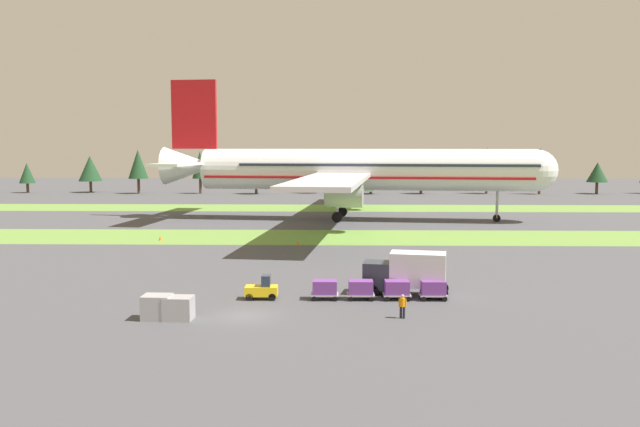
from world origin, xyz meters
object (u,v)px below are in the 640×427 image
at_px(airliner, 354,169).
at_px(catering_truck, 407,272).
at_px(cargo_dolly_lead, 325,288).
at_px(baggage_tug, 262,289).
at_px(uld_container_0, 157,307).
at_px(cargo_dolly_third, 397,288).
at_px(cargo_dolly_fourth, 433,288).
at_px(cargo_dolly_second, 361,288).
at_px(ground_crew_marshaller, 402,305).
at_px(taxiway_marker_1, 298,243).
at_px(uld_container_1, 179,308).
at_px(taxiway_marker_0, 160,238).

xyz_separation_m(airliner, catering_truck, (2.83, -54.82, -6.44)).
bearing_deg(cargo_dolly_lead, baggage_tug, 90.00).
distance_m(baggage_tug, uld_container_0, 9.21).
xyz_separation_m(airliner, baggage_tug, (-8.94, -56.61, -7.57)).
height_order(cargo_dolly_lead, cargo_dolly_third, same).
distance_m(airliner, cargo_dolly_fourth, 57.14).
relative_size(cargo_dolly_second, uld_container_0, 1.11).
distance_m(cargo_dolly_lead, catering_truck, 7.05).
distance_m(cargo_dolly_lead, ground_crew_marshaller, 7.98).
relative_size(airliner, taxiway_marker_1, 136.86).
xyz_separation_m(uld_container_1, taxiway_marker_0, (-11.74, 38.47, -0.51)).
height_order(baggage_tug, uld_container_1, baggage_tug).
height_order(uld_container_1, taxiway_marker_1, uld_container_1).
relative_size(cargo_dolly_third, taxiway_marker_1, 3.77).
height_order(airliner, uld_container_1, airliner).
xyz_separation_m(baggage_tug, cargo_dolly_lead, (5.02, 0.06, 0.10)).
height_order(uld_container_0, uld_container_1, uld_container_0).
relative_size(airliner, uld_container_1, 40.26).
relative_size(airliner, cargo_dolly_lead, 36.30).
bearing_deg(cargo_dolly_fourth, baggage_tug, 90.00).
xyz_separation_m(cargo_dolly_third, taxiway_marker_1, (-9.60, 28.26, -0.63)).
xyz_separation_m(cargo_dolly_third, uld_container_1, (-16.08, -6.42, -0.09)).
bearing_deg(uld_container_0, cargo_dolly_second, 23.08).
relative_size(uld_container_0, uld_container_1, 1.00).
xyz_separation_m(baggage_tug, ground_crew_marshaller, (10.69, -5.56, 0.13)).
relative_size(cargo_dolly_third, taxiway_marker_0, 3.52).
bearing_deg(airliner, catering_truck, 9.25).
distance_m(ground_crew_marshaller, uld_container_0, 17.52).
xyz_separation_m(uld_container_1, taxiway_marker_1, (6.48, 34.68, -0.53)).
bearing_deg(taxiway_marker_1, cargo_dolly_lead, -82.36).
bearing_deg(cargo_dolly_fourth, catering_truck, 49.42).
distance_m(cargo_dolly_lead, uld_container_0, 13.39).
bearing_deg(airliner, uld_container_1, -6.43).
xyz_separation_m(ground_crew_marshaller, uld_container_0, (-17.51, -0.63, -0.08)).
xyz_separation_m(airliner, taxiway_marker_1, (-7.72, -28.22, -8.09)).
distance_m(cargo_dolly_third, uld_container_0, 18.74).
xyz_separation_m(cargo_dolly_second, taxiway_marker_1, (-6.70, 28.30, -0.63)).
bearing_deg(baggage_tug, cargo_dolly_lead, -90.00).
height_order(cargo_dolly_third, cargo_dolly_fourth, same).
relative_size(baggage_tug, taxiway_marker_1, 4.45).
bearing_deg(uld_container_1, taxiway_marker_1, 79.42).
bearing_deg(taxiway_marker_0, cargo_dolly_third, -49.04).
bearing_deg(cargo_dolly_third, baggage_tug, 90.00).
relative_size(cargo_dolly_lead, ground_crew_marshaller, 1.27).
bearing_deg(taxiway_marker_0, uld_container_0, -75.15).
distance_m(airliner, cargo_dolly_lead, 57.18).
height_order(cargo_dolly_second, uld_container_0, uld_container_0).
bearing_deg(catering_truck, uld_container_0, 123.73).
bearing_deg(catering_truck, uld_container_1, 125.88).
xyz_separation_m(airliner, cargo_dolly_lead, (-3.92, -56.55, -7.47)).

